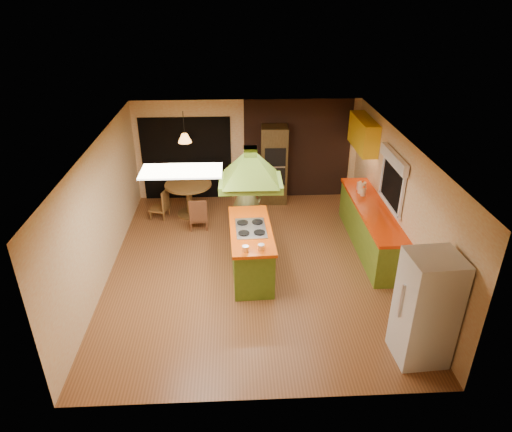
{
  "coord_description": "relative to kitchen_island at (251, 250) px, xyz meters",
  "views": [
    {
      "loc": [
        -0.31,
        -7.53,
        4.99
      ],
      "look_at": [
        0.06,
        -0.12,
        1.15
      ],
      "focal_mm": 32.0,
      "sensor_mm": 36.0,
      "label": 1
    }
  ],
  "objects": [
    {
      "name": "kitchen_island",
      "position": [
        0.0,
        0.0,
        0.0
      ],
      "size": [
        0.83,
        1.92,
        0.96
      ],
      "rotation": [
        0.0,
        0.0,
        0.04
      ],
      "color": "#56791E",
      "rests_on": "ground"
    },
    {
      "name": "ceiling_plane",
      "position": [
        0.04,
        0.22,
        2.02
      ],
      "size": [
        6.5,
        6.5,
        0.0
      ],
      "primitive_type": "plane",
      "rotation": [
        3.14,
        0.0,
        0.0
      ],
      "color": "silver",
      "rests_on": "room_walls"
    },
    {
      "name": "canister_large",
      "position": [
        2.44,
        1.51,
        0.56
      ],
      "size": [
        0.21,
        0.21,
        0.25
      ],
      "primitive_type": "cylinder",
      "rotation": [
        0.0,
        0.0,
        -0.33
      ],
      "color": "#F7E7C6",
      "rests_on": "right_counter"
    },
    {
      "name": "brick_panel",
      "position": [
        1.29,
        3.45,
        0.77
      ],
      "size": [
        2.64,
        0.03,
        2.5
      ],
      "primitive_type": "cube",
      "color": "#381E14",
      "rests_on": "ground"
    },
    {
      "name": "dining_table",
      "position": [
        -1.36,
        2.47,
        0.09
      ],
      "size": [
        1.08,
        1.08,
        0.81
      ],
      "rotation": [
        0.0,
        0.0,
        0.27
      ],
      "color": "brown",
      "rests_on": "ground"
    },
    {
      "name": "fluor_panel",
      "position": [
        -1.06,
        -0.98,
        2.01
      ],
      "size": [
        1.2,
        0.6,
        0.03
      ],
      "primitive_type": "cube",
      "color": "white",
      "rests_on": "ceiling_plane"
    },
    {
      "name": "upper_cabinets",
      "position": [
        2.61,
        2.42,
        1.47
      ],
      "size": [
        0.34,
        1.4,
        0.7
      ],
      "primitive_type": "cube",
      "color": "yellow",
      "rests_on": "room_walls"
    },
    {
      "name": "room_walls",
      "position": [
        0.04,
        0.22,
        0.77
      ],
      "size": [
        5.5,
        6.5,
        6.5
      ],
      "color": "beige",
      "rests_on": "ground"
    },
    {
      "name": "range_hood",
      "position": [
        -0.0,
        0.0,
        1.77
      ],
      "size": [
        1.11,
        0.81,
        0.8
      ],
      "rotation": [
        0.0,
        0.0,
        -0.02
      ],
      "color": "#54731C",
      "rests_on": "ceiling_plane"
    },
    {
      "name": "canister_medium",
      "position": [
        2.44,
        1.39,
        0.53
      ],
      "size": [
        0.14,
        0.14,
        0.17
      ],
      "primitive_type": "cylinder",
      "rotation": [
        0.0,
        0.0,
        0.24
      ],
      "color": "beige",
      "rests_on": "right_counter"
    },
    {
      "name": "chair_near",
      "position": [
        -1.11,
        1.82,
        -0.1
      ],
      "size": [
        0.45,
        0.45,
        0.75
      ],
      "primitive_type": null,
      "rotation": [
        0.0,
        0.0,
        3.23
      ],
      "color": "brown",
      "rests_on": "ground"
    },
    {
      "name": "chair_left",
      "position": [
        -2.06,
        2.37,
        -0.12
      ],
      "size": [
        0.48,
        0.48,
        0.71
      ],
      "primitive_type": null,
      "rotation": [
        0.0,
        0.0,
        -1.83
      ],
      "color": "brown",
      "rests_on": "ground"
    },
    {
      "name": "window_right",
      "position": [
        2.74,
        0.62,
        1.29
      ],
      "size": [
        0.12,
        1.35,
        1.06
      ],
      "color": "black",
      "rests_on": "room_walls"
    },
    {
      "name": "man",
      "position": [
        -0.05,
        1.3,
        0.5
      ],
      "size": [
        0.73,
        0.5,
        1.95
      ],
      "primitive_type": "imported",
      "rotation": [
        0.0,
        0.0,
        3.1
      ],
      "color": "brown",
      "rests_on": "ground"
    },
    {
      "name": "canister_small",
      "position": [
        2.44,
        1.7,
        0.52
      ],
      "size": [
        0.13,
        0.13,
        0.16
      ],
      "primitive_type": "cylinder",
      "rotation": [
        0.0,
        0.0,
        0.1
      ],
      "color": "beige",
      "rests_on": "right_counter"
    },
    {
      "name": "ground",
      "position": [
        0.04,
        0.22,
        -0.48
      ],
      "size": [
        6.5,
        6.5,
        0.0
      ],
      "primitive_type": "plane",
      "color": "brown",
      "rests_on": "ground"
    },
    {
      "name": "refrigerator",
      "position": [
        2.39,
        -2.32,
        0.39
      ],
      "size": [
        0.76,
        0.72,
        1.73
      ],
      "primitive_type": "cube",
      "rotation": [
        0.0,
        0.0,
        0.06
      ],
      "color": "silver",
      "rests_on": "ground"
    },
    {
      "name": "nook_opening",
      "position": [
        -1.46,
        3.45,
        0.57
      ],
      "size": [
        2.2,
        0.03,
        2.1
      ],
      "primitive_type": "cube",
      "color": "black",
      "rests_on": "ground"
    },
    {
      "name": "right_counter",
      "position": [
        2.49,
        0.82,
        -0.02
      ],
      "size": [
        0.62,
        3.05,
        0.92
      ],
      "color": "olive",
      "rests_on": "ground"
    },
    {
      "name": "wall_oven",
      "position": [
        0.7,
        3.17,
        0.49
      ],
      "size": [
        0.67,
        0.63,
        1.93
      ],
      "rotation": [
        0.0,
        0.0,
        -0.05
      ],
      "color": "#4B3618",
      "rests_on": "ground"
    },
    {
      "name": "pendant_lamp",
      "position": [
        -1.36,
        2.47,
        1.42
      ],
      "size": [
        0.39,
        0.39,
        0.2
      ],
      "primitive_type": "cone",
      "rotation": [
        0.0,
        0.0,
        0.35
      ],
      "color": "#FF9E3F",
      "rests_on": "ceiling_plane"
    }
  ]
}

